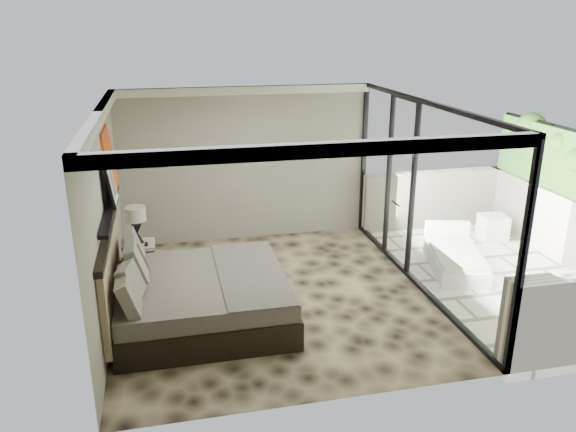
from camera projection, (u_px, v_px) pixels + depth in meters
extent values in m
plane|color=black|center=(273.00, 297.00, 8.29)|extent=(5.00, 5.00, 0.00)
cube|color=silver|center=(271.00, 107.00, 7.38)|extent=(4.50, 5.00, 0.02)
cube|color=gray|center=(246.00, 165.00, 10.13)|extent=(4.50, 0.02, 2.80)
cube|color=gray|center=(105.00, 218.00, 7.37)|extent=(0.02, 5.00, 2.80)
cube|color=white|center=(421.00, 196.00, 8.30)|extent=(0.08, 5.00, 2.80)
cube|color=beige|center=(500.00, 276.00, 9.09)|extent=(3.00, 5.00, 0.12)
cube|color=black|center=(110.00, 209.00, 7.44)|extent=(0.12, 2.20, 0.05)
cube|color=black|center=(204.00, 307.00, 7.60)|extent=(2.25, 2.15, 0.39)
cube|color=#605A50|center=(203.00, 286.00, 7.50)|extent=(2.19, 2.09, 0.24)
cube|color=#47443D|center=(250.00, 273.00, 7.59)|extent=(0.86, 2.13, 0.03)
cube|color=#9A8562|center=(111.00, 277.00, 7.18)|extent=(0.08, 2.25, 1.07)
cube|color=black|center=(141.00, 259.00, 9.00)|extent=(0.53, 0.53, 0.48)
cone|color=black|center=(138.00, 238.00, 8.91)|extent=(0.19, 0.19, 0.17)
cone|color=black|center=(137.00, 228.00, 8.85)|extent=(0.19, 0.19, 0.17)
cylinder|color=beige|center=(135.00, 214.00, 8.77)|extent=(0.33, 0.33, 0.22)
cube|color=#AA3E0E|center=(109.00, 160.00, 8.01)|extent=(0.13, 0.90, 0.90)
cube|color=black|center=(111.00, 183.00, 7.41)|extent=(0.11, 0.50, 0.60)
cube|color=silver|center=(493.00, 227.00, 10.43)|extent=(0.52, 0.52, 0.46)
cube|color=silver|center=(455.00, 262.00, 9.16)|extent=(1.11, 1.65, 0.26)
cube|color=beige|center=(456.00, 253.00, 9.10)|extent=(1.05, 1.55, 0.08)
cube|color=silver|center=(447.00, 230.00, 9.73)|extent=(0.75, 0.30, 0.33)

